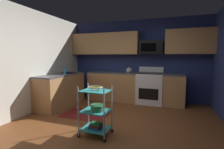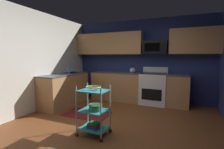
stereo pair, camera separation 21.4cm
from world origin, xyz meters
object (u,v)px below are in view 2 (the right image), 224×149
Objects in this scene: oven_range at (153,88)px; kettle at (133,70)px; dish_soap_bottle at (69,70)px; mixing_bowl_large at (95,107)px; fruit_bowl at (93,88)px; rolling_cart at (94,111)px; microwave at (155,47)px; book_stack at (94,125)px.

kettle reaches higher than oven_range.
mixing_bowl_large is at bearing -40.64° from dish_soap_bottle.
oven_range is 2.57m from fruit_bowl.
rolling_cart is at bearing -90.47° from kettle.
fruit_bowl is at bearing -90.47° from kettle.
oven_range is 4.17× the size of kettle.
microwave is 3.50× the size of dish_soap_bottle.
dish_soap_bottle is (-1.71, -0.95, 0.02)m from kettle.
mixing_bowl_large is 2.49m from kettle.
microwave is at bearing 75.17° from book_stack.
microwave is (-0.00, 0.10, 1.22)m from oven_range.
book_stack is (-0.00, -0.00, -0.70)m from fruit_bowl.
dish_soap_bottle reaches higher than mixing_bowl_large.
rolling_cart is (-0.67, -2.44, -0.03)m from oven_range.
rolling_cart is (-0.67, -2.55, -1.25)m from microwave.
oven_range is 5.11× the size of book_stack.
fruit_bowl is 1.08× the size of mixing_bowl_large.
mixing_bowl_large is (-0.64, -2.55, -1.18)m from microwave.
oven_range reaches higher than mixing_bowl_large.
dish_soap_bottle is at bearing 139.36° from mixing_bowl_large.
dish_soap_bottle is at bearing -150.92° from kettle.
kettle is (-0.65, -0.11, -0.70)m from microwave.
fruit_bowl is at bearing 71.57° from book_stack.
book_stack is at bearing -135.00° from rolling_cart.
dish_soap_bottle is (-1.69, 1.49, 0.14)m from fruit_bowl.
rolling_cart is 2.50m from kettle.
oven_range reaches higher than rolling_cart.
book_stack is (-0.04, -0.00, -0.34)m from mixing_bowl_large.
book_stack is (-0.67, -2.55, -1.52)m from microwave.
dish_soap_bottle is at bearing 138.75° from rolling_cart.
kettle is at bearing -170.59° from microwave.
rolling_cart is at bearing 180.00° from mixing_bowl_large.
oven_range is at bearing 74.56° from book_stack.
microwave is at bearing 75.17° from fruit_bowl.
fruit_bowl reaches higher than mixing_bowl_large.
dish_soap_bottle is (-2.37, -0.96, 0.54)m from oven_range.
mixing_bowl_large is at bearing -0.00° from fruit_bowl.
oven_range is 0.84m from kettle.
dish_soap_bottle is (-1.69, 1.49, 0.57)m from rolling_cart.
mixing_bowl_large is at bearing -104.05° from microwave.
kettle reaches higher than mixing_bowl_large.
mixing_bowl_large reaches higher than book_stack.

